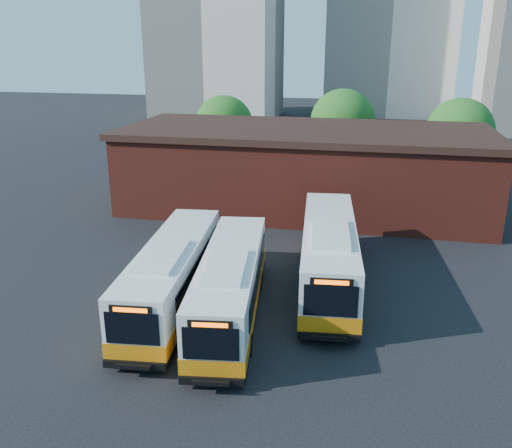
% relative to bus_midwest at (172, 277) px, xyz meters
% --- Properties ---
extents(ground, '(220.00, 220.00, 0.00)m').
position_rel_bus_midwest_xyz_m(ground, '(4.19, -1.10, -1.57)').
color(ground, black).
extents(bus_midwest, '(3.87, 12.87, 3.46)m').
position_rel_bus_midwest_xyz_m(bus_midwest, '(0.00, 0.00, 0.00)').
color(bus_midwest, silver).
rests_on(bus_midwest, ground).
extents(bus_mideast, '(4.19, 12.67, 3.40)m').
position_rel_bus_midwest_xyz_m(bus_mideast, '(3.15, -0.51, -0.03)').
color(bus_mideast, silver).
rests_on(bus_mideast, ground).
extents(bus_east, '(4.08, 13.70, 3.68)m').
position_rel_bus_midwest_xyz_m(bus_east, '(7.43, 4.19, 0.10)').
color(bus_east, silver).
rests_on(bus_east, ground).
extents(transit_worker, '(0.67, 0.81, 1.91)m').
position_rel_bus_midwest_xyz_m(transit_worker, '(4.19, -3.12, -0.62)').
color(transit_worker, '#111433').
rests_on(transit_worker, ground).
extents(depot_building, '(28.60, 12.60, 6.40)m').
position_rel_bus_midwest_xyz_m(depot_building, '(4.19, 18.90, 1.69)').
color(depot_building, maroon).
rests_on(depot_building, ground).
extents(tree_west, '(6.00, 6.00, 7.65)m').
position_rel_bus_midwest_xyz_m(tree_west, '(-5.81, 30.90, 3.07)').
color(tree_west, '#382314').
rests_on(tree_west, ground).
extents(tree_mid, '(6.56, 6.56, 8.36)m').
position_rel_bus_midwest_xyz_m(tree_mid, '(6.19, 32.90, 3.51)').
color(tree_mid, '#382314').
rests_on(tree_mid, ground).
extents(tree_east, '(6.24, 6.24, 7.96)m').
position_rel_bus_midwest_xyz_m(tree_east, '(17.19, 29.90, 3.26)').
color(tree_east, '#382314').
rests_on(tree_east, ground).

